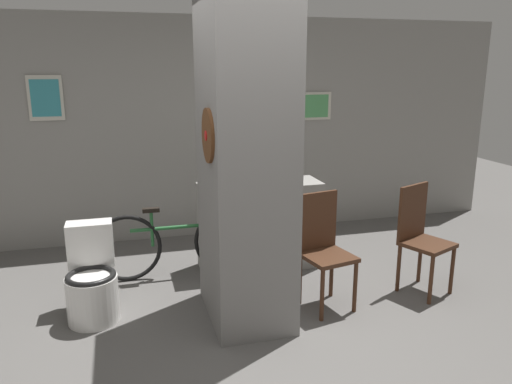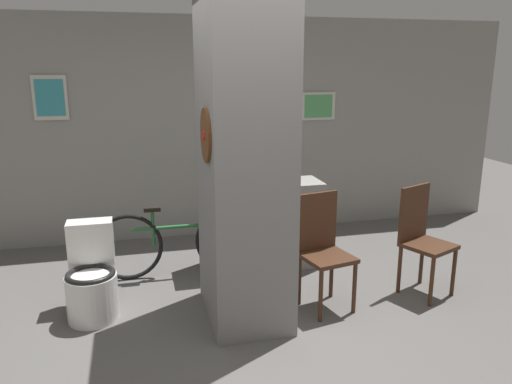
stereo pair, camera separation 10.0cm
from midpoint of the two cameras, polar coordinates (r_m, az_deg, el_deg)
ground_plane at (r=3.94m, az=-0.03°, el=-16.89°), size 14.00×14.00×0.00m
wall_back at (r=6.00m, az=-6.23°, el=7.13°), size 8.00×0.09×2.60m
pillar_center at (r=3.92m, az=-0.68°, el=3.39°), size 0.65×0.94×2.60m
counter_shelf at (r=5.14m, az=1.17°, el=-3.81°), size 1.24×0.44×0.89m
toilet at (r=4.40m, az=-17.62°, el=-9.56°), size 0.42×0.58×0.76m
chair_near_pillar at (r=4.32m, az=8.27°, el=-6.15°), size 0.46×0.46×0.99m
chair_by_doorway at (r=4.79m, az=19.00°, el=-4.73°), size 0.51×0.51×0.99m
bicycle at (r=5.00m, az=-8.17°, el=-5.64°), size 1.65×0.42×0.72m
bottle_tall at (r=4.99m, az=0.50°, el=2.14°), size 0.08×0.08×0.27m
bottle_short at (r=5.02m, az=-1.01°, el=2.01°), size 0.08×0.08×0.23m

